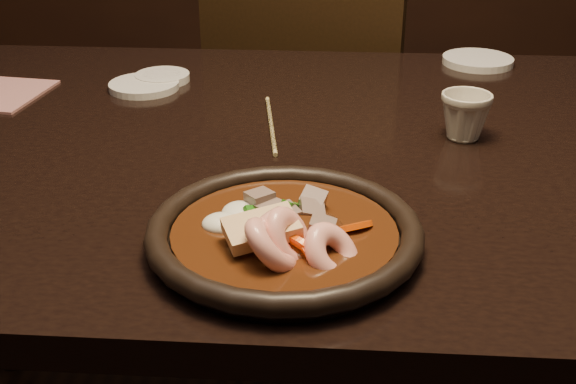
# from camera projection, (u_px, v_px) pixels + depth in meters

# --- Properties ---
(table) EXTENTS (1.60, 0.90, 0.75)m
(table) POSITION_uv_depth(u_px,v_px,m) (315.00, 189.00, 1.04)
(table) COLOR black
(table) RESTS_ON floor
(chair) EXTENTS (0.58, 0.58, 0.99)m
(chair) POSITION_uv_depth(u_px,v_px,m) (316.00, 109.00, 1.73)
(chair) COLOR black
(chair) RESTS_ON floor
(plate) EXTENTS (0.29, 0.29, 0.03)m
(plate) POSITION_uv_depth(u_px,v_px,m) (284.00, 234.00, 0.75)
(plate) COLOR black
(plate) RESTS_ON table
(stirfry) EXTENTS (0.19, 0.15, 0.07)m
(stirfry) POSITION_uv_depth(u_px,v_px,m) (283.00, 232.00, 0.74)
(stirfry) COLOR #37190A
(stirfry) RESTS_ON plate
(soy_dish) EXTENTS (0.09, 0.09, 0.01)m
(soy_dish) POSITION_uv_depth(u_px,v_px,m) (162.00, 77.00, 1.24)
(soy_dish) COLOR silver
(soy_dish) RESTS_ON table
(saucer_left) EXTENTS (0.12, 0.12, 0.01)m
(saucer_left) POSITION_uv_depth(u_px,v_px,m) (144.00, 86.00, 1.20)
(saucer_left) COLOR silver
(saucer_left) RESTS_ON table
(saucer_right) EXTENTS (0.13, 0.13, 0.01)m
(saucer_right) POSITION_uv_depth(u_px,v_px,m) (478.00, 61.00, 1.33)
(saucer_right) COLOR silver
(saucer_right) RESTS_ON table
(tea_cup) EXTENTS (0.09, 0.09, 0.07)m
(tea_cup) POSITION_uv_depth(u_px,v_px,m) (465.00, 115.00, 1.00)
(tea_cup) COLOR beige
(tea_cup) RESTS_ON table
(chopsticks) EXTENTS (0.04, 0.22, 0.01)m
(chopsticks) POSITION_uv_depth(u_px,v_px,m) (271.00, 124.00, 1.05)
(chopsticks) COLOR tan
(chopsticks) RESTS_ON table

